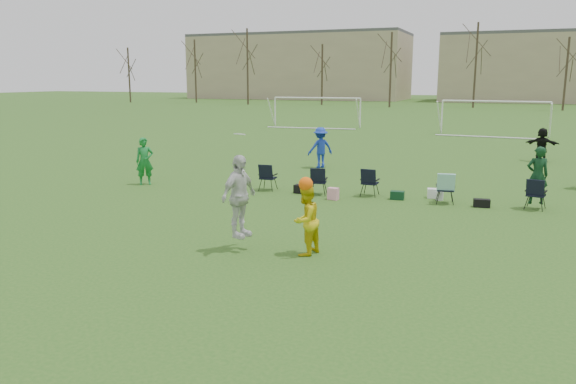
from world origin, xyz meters
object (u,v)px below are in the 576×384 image
at_px(center_contest, 268,206).
at_px(goal_mid, 495,108).
at_px(fielder_blue, 320,148).
at_px(goal_left, 317,104).
at_px(fielder_green_near, 145,161).
at_px(fielder_black, 542,145).

distance_m(center_contest, goal_mid, 31.36).
bearing_deg(fielder_blue, center_contest, 60.29).
xyz_separation_m(goal_left, goal_mid, (14.00, -2.00, 0.00)).
relative_size(fielder_green_near, goal_left, 0.24).
height_order(fielder_blue, fielder_black, fielder_blue).
xyz_separation_m(fielder_black, goal_mid, (-2.64, 12.81, 1.10)).
height_order(fielder_blue, center_contest, center_contest).
relative_size(fielder_blue, goal_left, 0.25).
bearing_deg(fielder_green_near, goal_mid, 25.92).
relative_size(fielder_green_near, center_contest, 0.65).
relative_size(fielder_black, goal_left, 0.22).
bearing_deg(center_contest, goal_left, 107.01).
bearing_deg(center_contest, fielder_blue, 103.06).
height_order(fielder_green_near, goal_mid, goal_mid).
height_order(fielder_blue, goal_mid, goal_mid).
height_order(fielder_green_near, center_contest, center_contest).
bearing_deg(fielder_black, fielder_green_near, 49.09).
bearing_deg(fielder_black, fielder_blue, 40.42).
xyz_separation_m(fielder_green_near, goal_left, (-2.33, 27.04, 1.02)).
bearing_deg(center_contest, fielder_green_near, 142.11).
distance_m(fielder_blue, goal_left, 21.90).
height_order(fielder_black, goal_mid, goal_mid).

